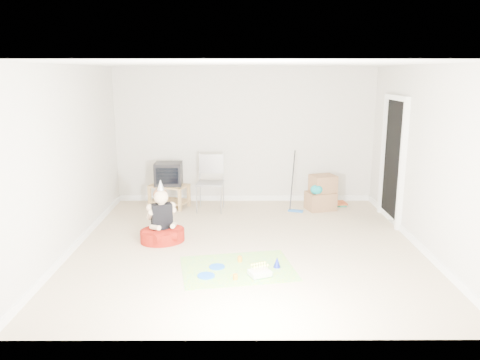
{
  "coord_description": "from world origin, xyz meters",
  "views": [
    {
      "loc": [
        -0.12,
        -6.5,
        2.49
      ],
      "look_at": [
        -0.1,
        0.4,
        0.9
      ],
      "focal_mm": 35.0,
      "sensor_mm": 36.0,
      "label": 1
    }
  ],
  "objects_px": {
    "birthday_cake": "(260,273)",
    "folding_chair": "(210,183)",
    "crt_tv": "(169,174)",
    "cardboard_boxes": "(321,193)",
    "seated_woman": "(162,228)",
    "tv_stand": "(169,194)"
  },
  "relations": [
    {
      "from": "tv_stand",
      "to": "cardboard_boxes",
      "type": "relative_size",
      "value": 1.24
    },
    {
      "from": "seated_woman",
      "to": "cardboard_boxes",
      "type": "bearing_deg",
      "value": 32.08
    },
    {
      "from": "crt_tv",
      "to": "cardboard_boxes",
      "type": "height_order",
      "value": "crt_tv"
    },
    {
      "from": "folding_chair",
      "to": "seated_woman",
      "type": "xyz_separation_m",
      "value": [
        -0.63,
        -1.61,
        -0.31
      ]
    },
    {
      "from": "tv_stand",
      "to": "seated_woman",
      "type": "distance_m",
      "value": 1.85
    },
    {
      "from": "tv_stand",
      "to": "cardboard_boxes",
      "type": "height_order",
      "value": "cardboard_boxes"
    },
    {
      "from": "tv_stand",
      "to": "birthday_cake",
      "type": "distance_m",
      "value": 3.48
    },
    {
      "from": "crt_tv",
      "to": "seated_woman",
      "type": "height_order",
      "value": "seated_woman"
    },
    {
      "from": "tv_stand",
      "to": "birthday_cake",
      "type": "relative_size",
      "value": 2.51
    },
    {
      "from": "crt_tv",
      "to": "folding_chair",
      "type": "bearing_deg",
      "value": -17.35
    },
    {
      "from": "birthday_cake",
      "to": "folding_chair",
      "type": "bearing_deg",
      "value": 105.28
    },
    {
      "from": "cardboard_boxes",
      "to": "birthday_cake",
      "type": "height_order",
      "value": "cardboard_boxes"
    },
    {
      "from": "crt_tv",
      "to": "folding_chair",
      "type": "relative_size",
      "value": 0.46
    },
    {
      "from": "crt_tv",
      "to": "seated_woman",
      "type": "xyz_separation_m",
      "value": [
        0.16,
        -1.84,
        -0.44
      ]
    },
    {
      "from": "crt_tv",
      "to": "cardboard_boxes",
      "type": "xyz_separation_m",
      "value": [
        2.84,
        -0.16,
        -0.34
      ]
    },
    {
      "from": "folding_chair",
      "to": "birthday_cake",
      "type": "height_order",
      "value": "folding_chair"
    },
    {
      "from": "tv_stand",
      "to": "crt_tv",
      "type": "height_order",
      "value": "crt_tv"
    },
    {
      "from": "cardboard_boxes",
      "to": "birthday_cake",
      "type": "xyz_separation_m",
      "value": [
        -1.27,
        -2.93,
        -0.27
      ]
    },
    {
      "from": "folding_chair",
      "to": "cardboard_boxes",
      "type": "distance_m",
      "value": 2.06
    },
    {
      "from": "cardboard_boxes",
      "to": "seated_woman",
      "type": "distance_m",
      "value": 3.17
    },
    {
      "from": "seated_woman",
      "to": "tv_stand",
      "type": "bearing_deg",
      "value": 94.91
    },
    {
      "from": "tv_stand",
      "to": "crt_tv",
      "type": "xyz_separation_m",
      "value": [
        -0.0,
        0.0,
        0.39
      ]
    }
  ]
}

